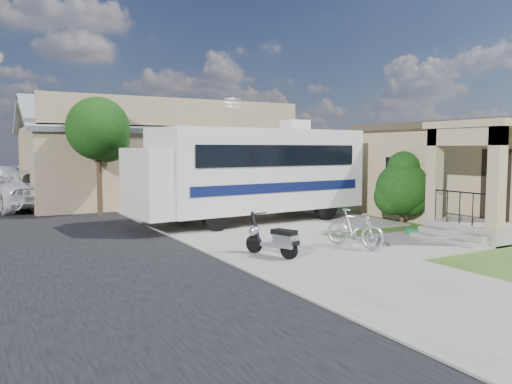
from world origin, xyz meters
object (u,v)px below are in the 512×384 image
motorhome (252,170)px  pickup_truck (26,189)px  van (4,181)px  bicycle (355,231)px  scooter (275,240)px  garden_hose (413,233)px  shrub (403,186)px

motorhome → pickup_truck: (-6.63, 8.58, -1.01)m
van → bicycle: bearing=-65.4°
scooter → bicycle: (2.34, -0.12, 0.04)m
van → garden_hose: 22.93m
motorhome → garden_hose: (2.93, -4.74, -1.75)m
garden_hose → van: bearing=116.3°
van → garden_hose: (10.14, -20.55, -0.71)m
shrub → bicycle: size_ratio=1.52×
shrub → garden_hose: shrub is taller
bicycle → pickup_truck: size_ratio=0.28×
motorhome → shrub: bearing=-34.5°
bicycle → pickup_truck: 15.59m
scooter → van: size_ratio=0.27×
scooter → garden_hose: size_ratio=3.41×
van → garden_hose: size_ratio=12.61×
motorhome → van: motorhome is taller
shrub → pickup_truck: (-11.24, 11.22, -0.46)m
bicycle → garden_hose: bearing=-4.1°
pickup_truck → van: bearing=-94.0°
van → motorhome: bearing=-59.6°
shrub → motorhome: bearing=150.2°
scooter → bicycle: size_ratio=0.91×
motorhome → bicycle: (0.03, -5.52, -1.35)m
bicycle → shrub: bearing=13.1°
scooter → shrub: bearing=2.0°
shrub → van: bearing=122.6°
scooter → garden_hose: scooter is taller
motorhome → garden_hose: motorhome is taller
scooter → pickup_truck: size_ratio=0.25×
motorhome → pickup_truck: 10.89m
van → scooter: bearing=-71.2°
scooter → van: van is taller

